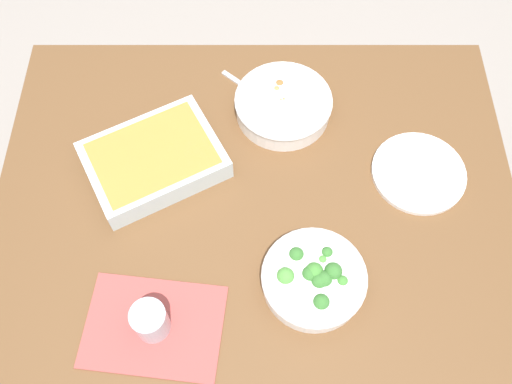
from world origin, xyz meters
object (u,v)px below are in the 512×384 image
side_plate (419,173)px  stew_bowl (283,105)px  drink_cup (151,321)px  baking_dish (154,159)px  broccoli_bowl (314,279)px  spoon_by_stew (257,94)px

side_plate → stew_bowl: bearing=150.5°
drink_cup → side_plate: 0.69m
baking_dish → side_plate: 0.62m
broccoli_bowl → baking_dish: bearing=141.0°
side_plate → spoon_by_stew: (-0.38, 0.23, -0.00)m
stew_bowl → side_plate: stew_bowl is taller
drink_cup → spoon_by_stew: drink_cup is taller
stew_bowl → baking_dish: size_ratio=0.65×
side_plate → spoon_by_stew: 0.45m
broccoli_bowl → baking_dish: broccoli_bowl is taller
drink_cup → baking_dish: bearing=94.1°
side_plate → spoon_by_stew: bearing=148.5°
baking_dish → drink_cup: drink_cup is taller
drink_cup → spoon_by_stew: bearing=70.5°
drink_cup → side_plate: (0.59, 0.36, -0.03)m
stew_bowl → drink_cup: size_ratio=2.82×
baking_dish → spoon_by_stew: (0.24, 0.21, -0.03)m
baking_dish → drink_cup: size_ratio=4.33×
side_plate → baking_dish: bearing=178.2°
broccoli_bowl → drink_cup: drink_cup is taller
baking_dish → spoon_by_stew: size_ratio=2.52×
side_plate → spoon_by_stew: side_plate is taller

